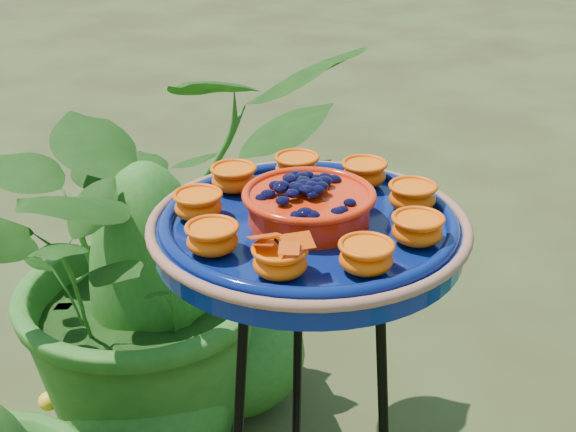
# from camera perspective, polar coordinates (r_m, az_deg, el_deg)

# --- Properties ---
(feeder_dish) EXTENTS (0.55, 0.55, 0.10)m
(feeder_dish) POSITION_cam_1_polar(r_m,az_deg,el_deg) (1.08, 1.48, -0.51)
(feeder_dish) COLOR #071654
(feeder_dish) RESTS_ON tripod_stand
(shrub_back_left) EXTENTS (1.11, 1.14, 0.96)m
(shrub_back_left) POSITION_cam_1_polar(r_m,az_deg,el_deg) (1.85, -9.85, -2.31)
(shrub_back_left) COLOR #205516
(shrub_back_left) RESTS_ON ground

